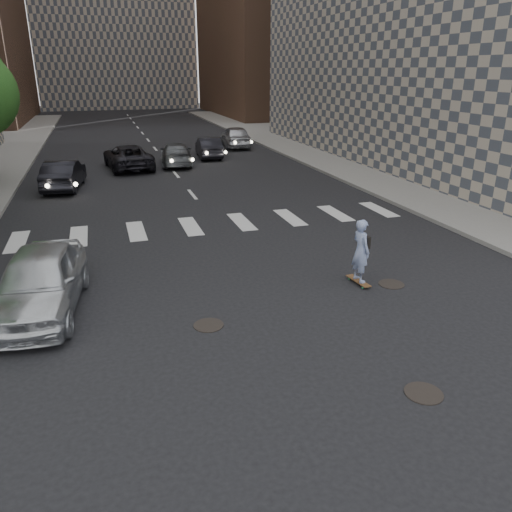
% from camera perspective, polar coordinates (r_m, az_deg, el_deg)
% --- Properties ---
extents(ground, '(160.00, 160.00, 0.00)m').
position_cam_1_polar(ground, '(11.20, 6.08, -9.25)').
color(ground, black).
rests_on(ground, ground).
extents(sidewalk_right, '(13.00, 80.00, 0.15)m').
position_cam_1_polar(sidewalk_right, '(34.72, 15.38, 10.82)').
color(sidewalk_right, gray).
rests_on(sidewalk_right, ground).
extents(manhole_a, '(0.70, 0.70, 0.02)m').
position_cam_1_polar(manhole_a, '(9.92, 18.61, -14.64)').
color(manhole_a, black).
rests_on(manhole_a, ground).
extents(manhole_b, '(0.70, 0.70, 0.02)m').
position_cam_1_polar(manhole_b, '(11.67, -5.44, -7.87)').
color(manhole_b, black).
rests_on(manhole_b, ground).
extents(manhole_c, '(0.70, 0.70, 0.02)m').
position_cam_1_polar(manhole_c, '(14.22, 15.21, -3.11)').
color(manhole_c, black).
rests_on(manhole_c, ground).
extents(skateboarder, '(0.49, 0.94, 1.84)m').
position_cam_1_polar(skateboarder, '(13.71, 11.89, 0.59)').
color(skateboarder, brown).
rests_on(skateboarder, ground).
extents(silver_sedan, '(2.35, 4.71, 1.54)m').
position_cam_1_polar(silver_sedan, '(13.06, -23.49, -2.68)').
color(silver_sedan, silver).
rests_on(silver_sedan, ground).
extents(traffic_car_a, '(2.05, 4.44, 1.41)m').
position_cam_1_polar(traffic_car_a, '(26.43, -21.12, 8.68)').
color(traffic_car_a, black).
rests_on(traffic_car_a, ground).
extents(traffic_car_b, '(2.41, 4.76, 1.32)m').
position_cam_1_polar(traffic_car_b, '(31.49, -9.11, 11.43)').
color(traffic_car_b, '#575B5F').
rests_on(traffic_car_b, ground).
extents(traffic_car_c, '(2.87, 5.27, 1.40)m').
position_cam_1_polar(traffic_car_c, '(30.79, -14.42, 10.92)').
color(traffic_car_c, black).
rests_on(traffic_car_c, ground).
extents(traffic_car_d, '(2.32, 4.81, 1.58)m').
position_cam_1_polar(traffic_car_d, '(38.47, -2.37, 13.49)').
color(traffic_car_d, '#B2B4B9').
rests_on(traffic_car_d, ground).
extents(traffic_car_e, '(1.73, 4.13, 1.33)m').
position_cam_1_polar(traffic_car_e, '(33.95, -5.43, 12.25)').
color(traffic_car_e, black).
rests_on(traffic_car_e, ground).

